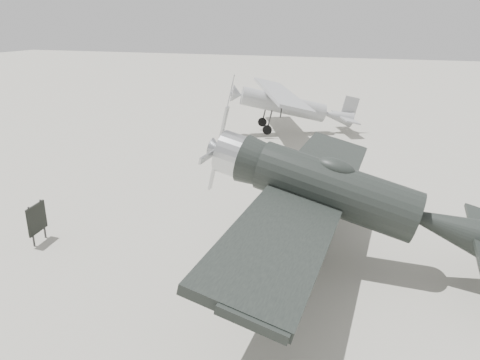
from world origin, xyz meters
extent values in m
plane|color=gray|center=(0.00, 0.00, 0.00)|extent=(160.00, 160.00, 0.00)
cylinder|color=black|center=(3.06, -0.13, 2.33)|extent=(4.81, 1.60, 1.52)
cone|color=black|center=(6.65, -0.18, 2.38)|extent=(2.85, 1.46, 1.41)
cylinder|color=#B4B7B9|center=(-0.26, -0.08, 2.33)|extent=(1.00, 1.36, 1.35)
cone|color=#B4B7B9|center=(-0.92, -0.07, 2.33)|extent=(0.39, 0.62, 0.61)
cube|color=#B4B7B9|center=(-0.84, -0.07, 2.33)|extent=(0.07, 0.20, 2.83)
ellipsoid|color=black|center=(2.84, -0.12, 3.00)|extent=(1.21, 0.76, 0.50)
cube|color=black|center=(2.29, -0.12, 1.95)|extent=(2.48, 13.09, 0.24)
cylinder|color=black|center=(1.84, -1.58, 0.46)|extent=(0.74, 0.19, 0.74)
cylinder|color=black|center=(1.88, 1.36, 0.46)|extent=(0.74, 0.19, 0.74)
cylinder|color=#333333|center=(1.84, -1.58, 1.19)|extent=(0.12, 0.12, 1.52)
cylinder|color=#333333|center=(1.88, 1.36, 1.19)|extent=(0.12, 0.12, 1.52)
cylinder|color=#9B9EA0|center=(-2.60, 16.13, 1.92)|extent=(5.56, 3.33, 1.18)
cone|color=#9B9EA0|center=(0.83, 17.64, 1.92)|extent=(2.19, 1.76, 1.07)
cone|color=#9B9EA0|center=(-5.43, 14.87, 1.92)|extent=(1.04, 1.28, 1.11)
cube|color=#9B9EA0|center=(-5.82, 14.70, 1.92)|extent=(0.11, 0.16, 2.35)
cube|color=#9B9EA0|center=(-2.99, 15.95, 2.59)|extent=(6.62, 11.58, 0.19)
cube|color=#9B9EA0|center=(1.32, 17.86, 1.98)|extent=(2.35, 3.72, 0.09)
cube|color=#9B9EA0|center=(1.41, 17.90, 2.67)|extent=(0.91, 0.47, 1.39)
cylinder|color=black|center=(-2.90, 14.70, 0.30)|extent=(0.61, 0.38, 0.60)
cylinder|color=black|center=(-3.85, 16.85, 0.30)|extent=(0.61, 0.38, 0.60)
cylinder|color=#333333|center=(-2.90, 14.70, 0.91)|extent=(0.13, 0.13, 1.28)
cylinder|color=#333333|center=(-3.85, 16.85, 0.91)|extent=(0.13, 0.13, 1.28)
cylinder|color=black|center=(1.51, 17.94, 1.60)|extent=(0.21, 0.15, 0.19)
cylinder|color=#333333|center=(-6.51, -2.32, 0.71)|extent=(0.07, 0.07, 1.42)
cylinder|color=#333333|center=(-6.60, -1.68, 0.71)|extent=(0.07, 0.07, 1.42)
cube|color=black|center=(-6.56, -2.00, 0.87)|extent=(0.20, 0.98, 0.98)
cube|color=beige|center=(-6.59, -2.01, 0.93)|extent=(0.12, 0.76, 0.20)
camera|label=1|loc=(4.58, -13.38, 7.24)|focal=35.00mm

